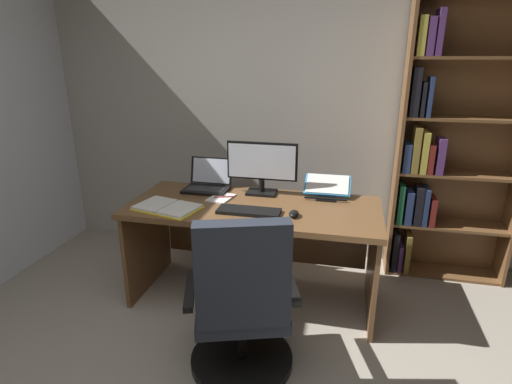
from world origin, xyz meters
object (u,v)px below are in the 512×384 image
office_chair (242,311)px  open_binder (167,207)px  notepad (221,198)px  monitor (262,168)px  computer_mouse (294,214)px  bookshelf (444,151)px  laptop (208,183)px  reading_stand_with_book (327,187)px  pen (224,197)px  desk (256,226)px  keyboard (249,211)px

office_chair → open_binder: bearing=121.3°
open_binder → notepad: open_binder is taller
monitor → computer_mouse: monitor is taller
office_chair → open_binder: office_chair is taller
bookshelf → monitor: (-1.33, -0.44, -0.10)m
laptop → notepad: bearing=-47.9°
reading_stand_with_book → pen: 0.77m
computer_mouse → reading_stand_with_book: (0.18, 0.47, 0.05)m
bookshelf → office_chair: size_ratio=2.18×
reading_stand_with_book → notepad: bearing=-162.4°
desk → office_chair: bearing=-82.2°
office_chair → open_binder: (-0.67, 0.57, 0.33)m
desk → computer_mouse: computer_mouse is taller
monitor → open_binder: 0.75m
keyboard → reading_stand_with_book: size_ratio=1.25×
office_chair → notepad: size_ratio=4.69×
keyboard → reading_stand_with_book: 0.68m
bookshelf → monitor: size_ratio=4.06×
desk → reading_stand_with_book: 0.60m
open_binder → computer_mouse: bearing=16.8°
monitor → reading_stand_with_book: 0.50m
monitor → computer_mouse: bearing=-53.8°
notepad → computer_mouse: bearing=-22.3°
open_binder → pen: bearing=55.5°
computer_mouse → desk: bearing=142.7°
keyboard → open_binder: 0.56m
desk → pen: bearing=-179.9°
desk → open_binder: size_ratio=3.63×
office_chair → pen: bearing=94.6°
laptop → pen: bearing=-44.6°
office_chair → monitor: monitor is taller
pen → desk: bearing=0.1°
desk → computer_mouse: bearing=-37.3°
desk → notepad: (-0.26, -0.00, 0.20)m
bookshelf → notepad: size_ratio=10.22×
open_binder → reading_stand_with_book: bearing=40.0°
computer_mouse → laptop: bearing=150.5°
monitor → notepad: (-0.27, -0.18, -0.20)m
keyboard → pen: bearing=136.7°
office_chair → desk: bearing=79.7°
notepad → reading_stand_with_book: bearing=17.6°
notepad → open_binder: bearing=-136.1°
desk → open_binder: open_binder is taller
desk → pen: pen is taller
office_chair → laptop: (-0.54, 1.04, 0.37)m
monitor → reading_stand_with_book: (0.48, 0.06, -0.13)m
bookshelf → keyboard: bearing=-147.6°
office_chair → pen: 0.99m
laptop → keyboard: (0.43, -0.41, -0.04)m
reading_stand_with_book → laptop: bearing=-176.4°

